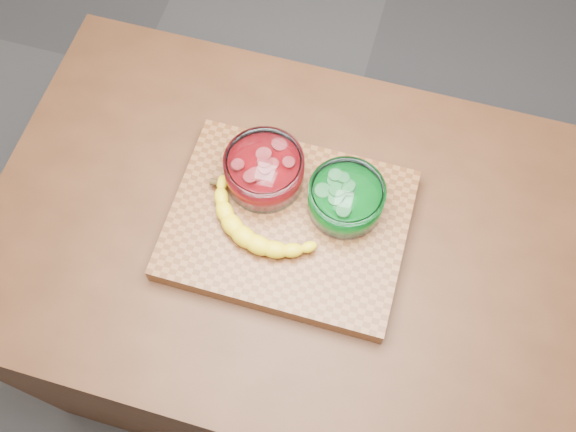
# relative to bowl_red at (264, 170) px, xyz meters

# --- Properties ---
(ground) EXTENTS (3.50, 3.50, 0.00)m
(ground) POSITION_rel_bowl_red_xyz_m (0.07, -0.07, -0.98)
(ground) COLOR #505054
(ground) RESTS_ON ground
(counter) EXTENTS (1.20, 0.80, 0.90)m
(counter) POSITION_rel_bowl_red_xyz_m (0.07, -0.07, -0.53)
(counter) COLOR #462615
(counter) RESTS_ON ground
(cutting_board) EXTENTS (0.45, 0.35, 0.04)m
(cutting_board) POSITION_rel_bowl_red_xyz_m (0.07, -0.07, -0.06)
(cutting_board) COLOR brown
(cutting_board) RESTS_ON counter
(bowl_red) EXTENTS (0.15, 0.15, 0.07)m
(bowl_red) POSITION_rel_bowl_red_xyz_m (0.00, 0.00, 0.00)
(bowl_red) COLOR white
(bowl_red) RESTS_ON cutting_board
(bowl_green) EXTENTS (0.14, 0.14, 0.07)m
(bowl_green) POSITION_rel_bowl_red_xyz_m (0.17, -0.02, -0.00)
(bowl_green) COLOR white
(bowl_green) RESTS_ON cutting_board
(banana) EXTENTS (0.26, 0.17, 0.04)m
(banana) POSITION_rel_bowl_red_xyz_m (0.02, -0.09, -0.02)
(banana) COLOR yellow
(banana) RESTS_ON cutting_board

